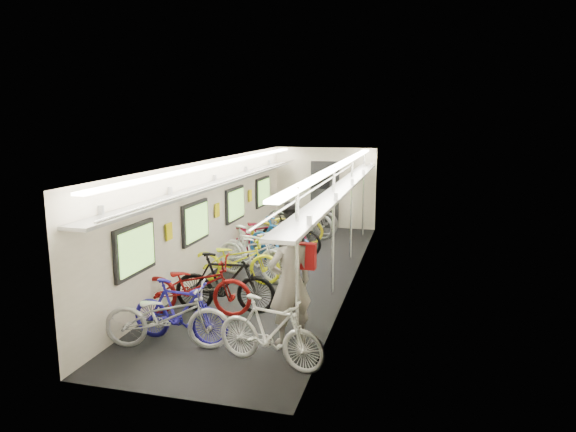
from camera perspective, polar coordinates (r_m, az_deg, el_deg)
The scene contains 18 objects.
train_car_shell at distance 11.27m, azimuth -1.58°, elevation 2.73°, with size 10.00×10.00×10.00m.
bicycle_0 at distance 7.60m, azimuth -13.26°, elevation -10.78°, with size 0.63×1.81×0.95m, color #AAA9AE.
bicycle_1 at distance 7.74m, azimuth -11.94°, elevation -10.35°, with size 0.44×1.57×0.94m, color #201998.
bicycle_2 at distance 8.71m, azimuth -10.33°, elevation -7.65°, with size 0.67×1.92×1.01m, color maroon.
bicycle_3 at distance 8.73m, azimuth -7.02°, elevation -7.40°, with size 0.49×1.73×1.04m, color black.
bicycle_4 at distance 10.26m, azimuth -5.86°, elevation -4.85°, with size 0.64×1.83×0.96m, color yellow.
bicycle_5 at distance 10.47m, azimuth -4.07°, elevation -4.12°, with size 0.51×1.82×1.09m, color silver.
bicycle_6 at distance 10.94m, azimuth -3.53°, elevation -3.76°, with size 0.65×1.87×0.98m, color silver.
bicycle_7 at distance 11.54m, azimuth -0.85°, elevation -2.77°, with size 0.50×1.77×1.06m, color #1B58A2.
bicycle_8 at distance 12.31m, azimuth -2.58°, elevation -1.91°, with size 0.71×2.04×1.07m, color maroon.
bicycle_9 at distance 12.38m, azimuth 0.25°, elevation -2.00°, with size 0.47×1.65×0.99m, color black.
bicycle_10 at distance 13.27m, azimuth -0.06°, elevation -1.15°, with size 0.66×1.88×0.99m, color gold.
bicycle_11 at distance 6.91m, azimuth -1.97°, elevation -12.76°, with size 0.44×1.57×0.95m, color white.
bicycle_12 at distance 14.13m, azimuth 1.29°, elevation -0.18°, with size 0.73×2.10×1.10m, color slate.
bicycle_14 at distance 14.47m, azimuth 1.67°, elevation 0.01°, with size 0.71×2.04×1.07m, color slate.
passenger_near at distance 7.41m, azimuth 0.25°, elevation -7.45°, with size 0.67×0.44×1.82m, color gray.
passenger_mid at distance 10.38m, azimuth 0.31°, elevation -2.77°, with size 0.78×0.61×1.61m, color black.
backpack at distance 7.42m, azimuth 2.10°, elevation -4.47°, with size 0.26×0.14×0.38m, color red.
Camera 1 is at (2.74, -10.01, 3.22)m, focal length 32.00 mm.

